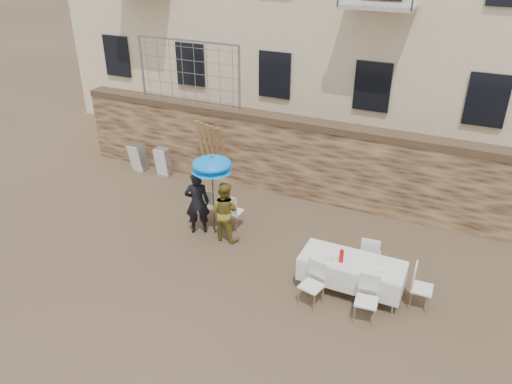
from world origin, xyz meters
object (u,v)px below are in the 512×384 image
at_px(table_chair_back, 370,254).
at_px(table_chair_side, 422,287).
at_px(man_suit, 197,203).
at_px(table_chair_front_right, 366,300).
at_px(umbrella, 212,167).
at_px(soda_bottle, 341,256).
at_px(woman_dress, 224,211).
at_px(banquet_table, 352,262).
at_px(table_chair_front_left, 312,285).
at_px(chair_stack_left, 141,155).
at_px(chair_stack_right, 165,160).
at_px(couple_chair_left, 209,205).
at_px(couple_chair_right, 233,211).

relative_size(table_chair_back, table_chair_side, 1.00).
xyz_separation_m(man_suit, table_chair_front_right, (4.55, -1.42, -0.34)).
distance_m(umbrella, soda_bottle, 3.69).
bearing_deg(table_chair_side, woman_dress, 81.46).
bearing_deg(man_suit, woman_dress, 150.24).
distance_m(soda_bottle, table_chair_side, 1.67).
bearing_deg(banquet_table, soda_bottle, -143.13).
xyz_separation_m(table_chair_front_left, table_chair_side, (2.00, 0.85, 0.00)).
relative_size(table_chair_front_right, chair_stack_left, 1.04).
distance_m(umbrella, banquet_table, 3.89).
bearing_deg(table_chair_side, table_chair_back, 58.10).
bearing_deg(umbrella, table_chair_side, -7.54).
distance_m(soda_bottle, chair_stack_right, 7.24).
relative_size(couple_chair_left, table_chair_front_left, 1.00).
relative_size(woman_dress, table_chair_back, 1.58).
xyz_separation_m(man_suit, soda_bottle, (3.85, -0.82, 0.09)).
bearing_deg(soda_bottle, umbrella, 165.10).
relative_size(woman_dress, table_chair_front_left, 1.58).
bearing_deg(couple_chair_right, soda_bottle, 158.66).
distance_m(table_chair_front_right, chair_stack_right, 8.12).
xyz_separation_m(woman_dress, couple_chair_left, (-0.75, 0.55, -0.28)).
bearing_deg(table_chair_front_left, table_chair_back, 76.29).
height_order(couple_chair_left, chair_stack_left, couple_chair_left).
height_order(woman_dress, chair_stack_left, woman_dress).
distance_m(couple_chair_left, table_chair_side, 5.56).
relative_size(man_suit, chair_stack_right, 1.78).
xyz_separation_m(table_chair_front_left, chair_stack_right, (-6.05, 3.85, -0.02)).
relative_size(banquet_table, soda_bottle, 8.08).
height_order(umbrella, table_chair_front_right, umbrella).
height_order(woman_dress, banquet_table, woman_dress).
xyz_separation_m(man_suit, table_chair_front_left, (3.45, -1.42, -0.34)).
height_order(banquet_table, table_chair_back, table_chair_back).
bearing_deg(table_chair_back, soda_bottle, 61.92).
bearing_deg(table_chair_side, table_chair_front_left, 111.38).
distance_m(table_chair_front_left, table_chair_front_right, 1.10).
relative_size(man_suit, woman_dress, 1.08).
bearing_deg(banquet_table, table_chair_front_left, -128.66).
height_order(soda_bottle, chair_stack_left, soda_bottle).
height_order(umbrella, soda_bottle, umbrella).
distance_m(table_chair_back, chair_stack_left, 8.09).
bearing_deg(banquet_table, table_chair_front_right, -56.31).
relative_size(soda_bottle, chair_stack_left, 0.28).
xyz_separation_m(couple_chair_left, table_chair_back, (4.25, -0.42, 0.00)).
bearing_deg(soda_bottle, couple_chair_left, 160.43).
bearing_deg(umbrella, couple_chair_right, 56.31).
distance_m(couple_chair_left, couple_chair_right, 0.70).
bearing_deg(table_chair_back, chair_stack_left, -21.73).
relative_size(couple_chair_right, banquet_table, 0.46).
distance_m(soda_bottle, table_chair_back, 1.11).
relative_size(table_chair_back, chair_stack_left, 1.04).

